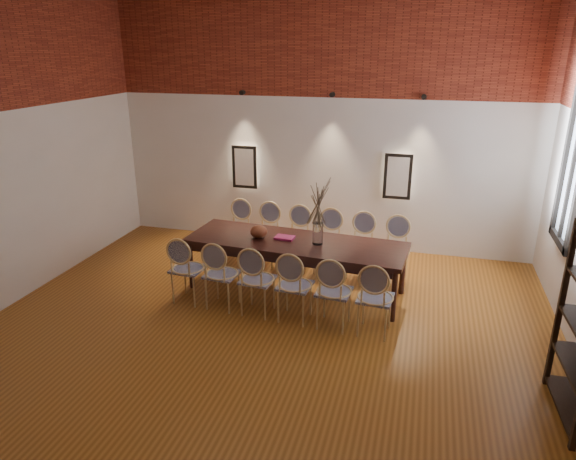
% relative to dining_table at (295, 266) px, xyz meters
% --- Properties ---
extents(floor, '(7.00, 7.00, 0.02)m').
position_rel_dining_table_xyz_m(floor, '(-0.08, -1.60, -0.39)').
color(floor, '#985A1E').
rests_on(floor, ground).
extents(wall_back, '(7.00, 0.10, 4.00)m').
position_rel_dining_table_xyz_m(wall_back, '(-0.08, 1.95, 1.62)').
color(wall_back, silver).
rests_on(wall_back, ground).
extents(brick_band_back, '(7.00, 0.02, 1.50)m').
position_rel_dining_table_xyz_m(brick_band_back, '(-0.08, 1.88, 2.88)').
color(brick_band_back, maroon).
rests_on(brick_band_back, ground).
extents(niche_left, '(0.36, 0.06, 0.66)m').
position_rel_dining_table_xyz_m(niche_left, '(-1.38, 1.85, 0.93)').
color(niche_left, '#FFEAC6').
rests_on(niche_left, wall_back).
extents(niche_right, '(0.36, 0.06, 0.66)m').
position_rel_dining_table_xyz_m(niche_right, '(1.22, 1.85, 0.93)').
color(niche_right, '#FFEAC6').
rests_on(niche_right, wall_back).
extents(spot_fixture_left, '(0.08, 0.10, 0.08)m').
position_rel_dining_table_xyz_m(spot_fixture_left, '(-1.38, 1.82, 2.17)').
color(spot_fixture_left, black).
rests_on(spot_fixture_left, wall_back).
extents(spot_fixture_mid, '(0.08, 0.10, 0.08)m').
position_rel_dining_table_xyz_m(spot_fixture_mid, '(0.12, 1.82, 2.17)').
color(spot_fixture_mid, black).
rests_on(spot_fixture_mid, wall_back).
extents(spot_fixture_right, '(0.08, 0.10, 0.08)m').
position_rel_dining_table_xyz_m(spot_fixture_right, '(1.52, 1.82, 2.17)').
color(spot_fixture_right, black).
rests_on(spot_fixture_right, wall_back).
extents(dining_table, '(3.08, 1.20, 0.75)m').
position_rel_dining_table_xyz_m(dining_table, '(0.00, 0.00, 0.00)').
color(dining_table, black).
rests_on(dining_table, floor).
extents(chair_near_a, '(0.47, 0.47, 0.94)m').
position_rel_dining_table_xyz_m(chair_near_a, '(-1.31, -0.67, 0.09)').
color(chair_near_a, tan).
rests_on(chair_near_a, floor).
extents(chair_near_b, '(0.47, 0.47, 0.94)m').
position_rel_dining_table_xyz_m(chair_near_b, '(-0.81, -0.71, 0.09)').
color(chair_near_b, tan).
rests_on(chair_near_b, floor).
extents(chair_near_c, '(0.47, 0.47, 0.94)m').
position_rel_dining_table_xyz_m(chair_near_c, '(-0.31, -0.74, 0.09)').
color(chair_near_c, tan).
rests_on(chair_near_c, floor).
extents(chair_near_d, '(0.47, 0.47, 0.94)m').
position_rel_dining_table_xyz_m(chair_near_d, '(0.19, -0.78, 0.09)').
color(chair_near_d, tan).
rests_on(chair_near_d, floor).
extents(chair_near_e, '(0.47, 0.47, 0.94)m').
position_rel_dining_table_xyz_m(chair_near_e, '(0.69, -0.82, 0.09)').
color(chair_near_e, tan).
rests_on(chair_near_e, floor).
extents(chair_near_f, '(0.47, 0.47, 0.94)m').
position_rel_dining_table_xyz_m(chair_near_f, '(1.20, -0.86, 0.09)').
color(chair_near_f, tan).
rests_on(chair_near_f, floor).
extents(chair_far_a, '(0.47, 0.47, 0.94)m').
position_rel_dining_table_xyz_m(chair_far_a, '(-1.20, 0.86, 0.09)').
color(chair_far_a, tan).
rests_on(chair_far_a, floor).
extents(chair_far_b, '(0.47, 0.47, 0.94)m').
position_rel_dining_table_xyz_m(chair_far_b, '(-0.69, 0.82, 0.09)').
color(chair_far_b, tan).
rests_on(chair_far_b, floor).
extents(chair_far_c, '(0.47, 0.47, 0.94)m').
position_rel_dining_table_xyz_m(chair_far_c, '(-0.19, 0.78, 0.09)').
color(chair_far_c, tan).
rests_on(chair_far_c, floor).
extents(chair_far_d, '(0.47, 0.47, 0.94)m').
position_rel_dining_table_xyz_m(chair_far_d, '(0.31, 0.74, 0.09)').
color(chair_far_d, tan).
rests_on(chair_far_d, floor).
extents(chair_far_e, '(0.47, 0.47, 0.94)m').
position_rel_dining_table_xyz_m(chair_far_e, '(0.81, 0.71, 0.09)').
color(chair_far_e, tan).
rests_on(chair_far_e, floor).
extents(chair_far_f, '(0.47, 0.47, 0.94)m').
position_rel_dining_table_xyz_m(chair_far_f, '(1.31, 0.67, 0.09)').
color(chair_far_f, tan).
rests_on(chair_far_f, floor).
extents(vase, '(0.14, 0.14, 0.30)m').
position_rel_dining_table_xyz_m(vase, '(0.31, -0.02, 0.53)').
color(vase, silver).
rests_on(vase, dining_table).
extents(dried_branches, '(0.50, 0.50, 0.70)m').
position_rel_dining_table_xyz_m(dried_branches, '(0.31, -0.02, 0.98)').
color(dried_branches, '#443829').
rests_on(dried_branches, vase).
extents(bowl, '(0.24, 0.24, 0.18)m').
position_rel_dining_table_xyz_m(bowl, '(-0.53, -0.01, 0.46)').
color(bowl, '#622B17').
rests_on(bowl, dining_table).
extents(book, '(0.27, 0.20, 0.03)m').
position_rel_dining_table_xyz_m(book, '(-0.17, 0.05, 0.39)').
color(book, '#8E1A4B').
rests_on(book, dining_table).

